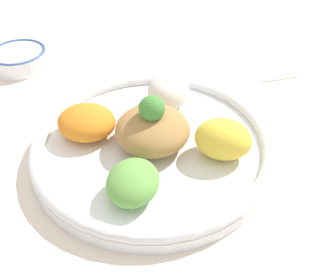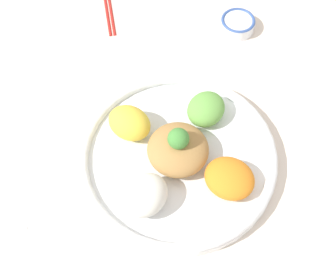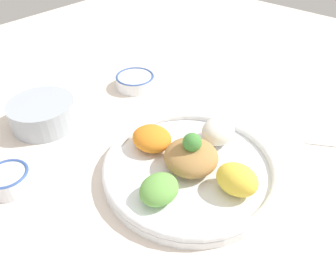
% 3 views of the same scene
% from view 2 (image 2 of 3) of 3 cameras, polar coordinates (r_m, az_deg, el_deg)
% --- Properties ---
extents(ground_plane, '(2.40, 2.40, 0.00)m').
position_cam_2_polar(ground_plane, '(0.93, 0.02, -3.66)').
color(ground_plane, silver).
extents(salad_platter, '(0.39, 0.39, 0.11)m').
position_cam_2_polar(salad_platter, '(0.91, 1.17, -2.22)').
color(salad_platter, white).
rests_on(salad_platter, ground_plane).
extents(sauce_bowl_dark, '(0.08, 0.08, 0.03)m').
position_cam_2_polar(sauce_bowl_dark, '(1.14, 8.49, 13.57)').
color(sauce_bowl_dark, white).
rests_on(sauce_bowl_dark, ground_plane).
extents(chopsticks_pair_near, '(0.16, 0.16, 0.01)m').
position_cam_2_polar(chopsticks_pair_near, '(1.20, -7.37, 15.99)').
color(chopsticks_pair_near, red).
rests_on(chopsticks_pair_near, ground_plane).
extents(serving_spoon_main, '(0.08, 0.13, 0.01)m').
position_cam_2_polar(serving_spoon_main, '(1.16, 17.07, 11.41)').
color(serving_spoon_main, white).
rests_on(serving_spoon_main, ground_plane).
extents(serving_spoon_extra, '(0.08, 0.12, 0.01)m').
position_cam_2_polar(serving_spoon_extra, '(0.91, -16.89, -10.46)').
color(serving_spoon_extra, white).
rests_on(serving_spoon_extra, ground_plane).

